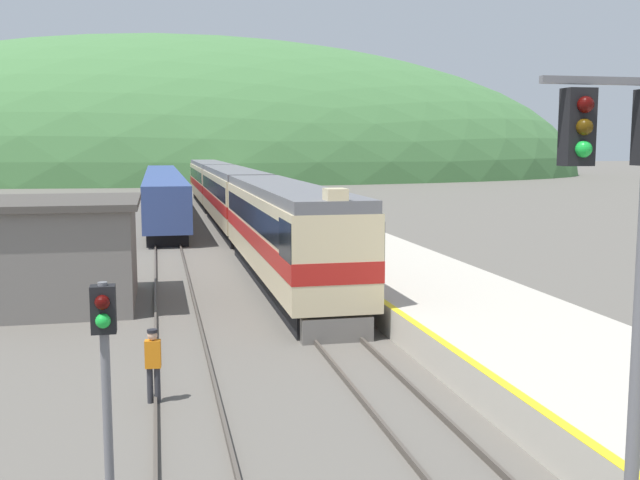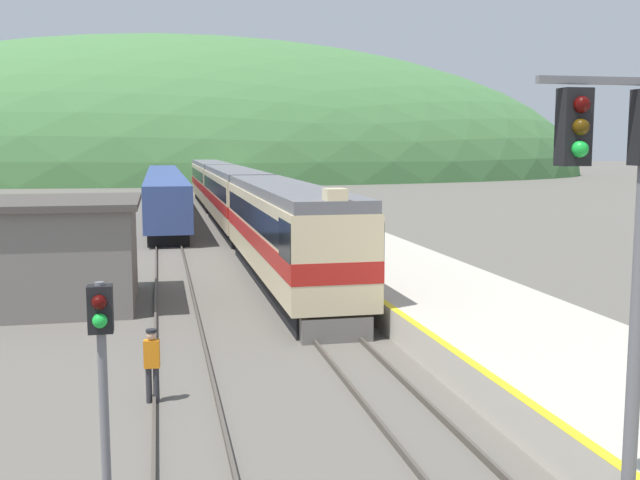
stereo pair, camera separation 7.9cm
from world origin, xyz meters
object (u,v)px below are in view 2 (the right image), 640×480
Objects in this scene: express_train_lead_car at (285,231)px; carriage_third at (211,181)px; carriage_second at (234,196)px; signal_post_siding at (102,358)px; track_worker at (152,361)px; siding_train at (165,193)px.

express_train_lead_car reaches higher than carriage_third.
signal_post_siding is at bearing -98.24° from carriage_second.
signal_post_siding is at bearing -95.83° from track_worker.
express_train_lead_car is 20.93m from signal_post_siding.
track_worker is at bearing -111.50° from express_train_lead_car.
express_train_lead_car reaches higher than siding_train.
siding_train is 49.16m from track_worker.
express_train_lead_car is 0.44× the size of siding_train.
carriage_second is 0.48× the size of siding_train.
express_train_lead_car is at bearing 73.07° from signal_post_siding.
express_train_lead_car is at bearing -90.00° from carriage_second.
carriage_third is 12.54× the size of track_worker.
siding_train is 25.96× the size of track_worker.
signal_post_siding is 6.44m from track_worker.
siding_train is at bearing 89.13° from track_worker.
carriage_third is at bearing 64.07° from siding_train.
express_train_lead_car is 11.34× the size of track_worker.
express_train_lead_car is 0.90× the size of carriage_third.
carriage_second is at bearing 90.00° from express_train_lead_car.
track_worker is at bearing -95.31° from carriage_third.
signal_post_siding reaches higher than siding_train.
carriage_second is 12.54× the size of track_worker.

